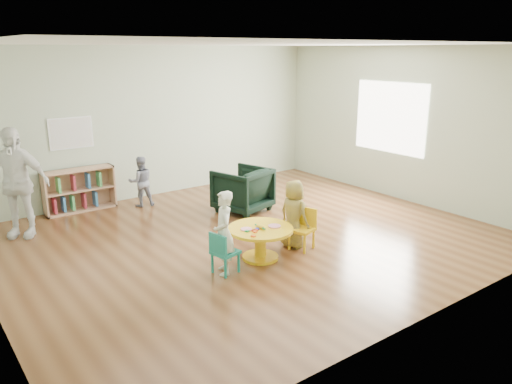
% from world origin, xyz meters
% --- Properties ---
extents(room, '(7.10, 7.00, 2.80)m').
position_xyz_m(room, '(0.01, 0.00, 1.89)').
color(room, brown).
rests_on(room, ground).
extents(activity_table, '(0.88, 0.88, 0.49)m').
position_xyz_m(activity_table, '(-0.33, -0.72, 0.31)').
color(activity_table, yellow).
rests_on(activity_table, ground).
extents(kid_chair_left, '(0.35, 0.35, 0.55)m').
position_xyz_m(kid_chair_left, '(-0.99, -0.81, 0.30)').
color(kid_chair_left, '#198B7F').
rests_on(kid_chair_left, ground).
extents(kid_chair_right, '(0.39, 0.39, 0.58)m').
position_xyz_m(kid_chair_right, '(0.38, -0.78, 0.31)').
color(kid_chair_right, yellow).
rests_on(kid_chair_right, ground).
extents(bookshelf, '(1.20, 0.30, 0.75)m').
position_xyz_m(bookshelf, '(-1.61, 2.86, 0.37)').
color(bookshelf, tan).
rests_on(bookshelf, ground).
extents(alphabet_poster, '(0.74, 0.01, 0.54)m').
position_xyz_m(alphabet_poster, '(-1.60, 2.98, 1.35)').
color(alphabet_poster, white).
rests_on(alphabet_poster, ground).
extents(armchair, '(1.02, 1.03, 0.77)m').
position_xyz_m(armchair, '(0.67, 1.11, 0.38)').
color(armchair, black).
rests_on(armchair, ground).
extents(child_left, '(0.39, 0.46, 1.07)m').
position_xyz_m(child_left, '(-0.97, -0.80, 0.54)').
color(child_left, white).
rests_on(child_left, ground).
extents(child_right, '(0.38, 0.52, 0.98)m').
position_xyz_m(child_right, '(0.30, -0.66, 0.49)').
color(child_right, gold).
rests_on(child_right, ground).
extents(toddler, '(0.50, 0.43, 0.91)m').
position_xyz_m(toddler, '(-0.62, 2.44, 0.46)').
color(toddler, '#1A2042').
rests_on(toddler, ground).
extents(adult_caretaker, '(1.04, 0.89, 1.67)m').
position_xyz_m(adult_caretaker, '(-2.72, 2.13, 0.83)').
color(adult_caretaker, white).
rests_on(adult_caretaker, ground).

